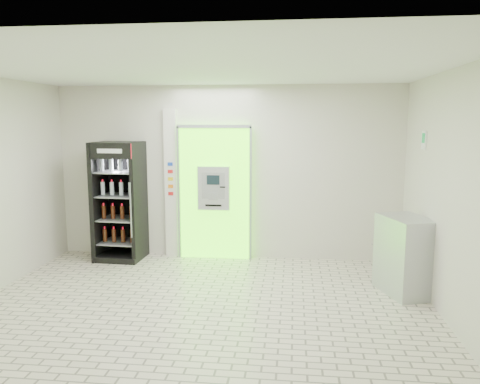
# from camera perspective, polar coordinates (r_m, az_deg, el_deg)

# --- Properties ---
(ground) EXTENTS (6.00, 6.00, 0.00)m
(ground) POSITION_cam_1_polar(r_m,az_deg,el_deg) (6.11, -5.01, -14.37)
(ground) COLOR beige
(ground) RESTS_ON ground
(room_shell) EXTENTS (6.00, 6.00, 6.00)m
(room_shell) POSITION_cam_1_polar(r_m,az_deg,el_deg) (5.66, -5.25, 3.08)
(room_shell) COLOR beige
(room_shell) RESTS_ON ground
(atm_assembly) EXTENTS (1.30, 0.24, 2.33)m
(atm_assembly) POSITION_cam_1_polar(r_m,az_deg,el_deg) (8.13, -3.09, 0.01)
(atm_assembly) COLOR #55FE10
(atm_assembly) RESTS_ON ground
(pillar) EXTENTS (0.22, 0.11, 2.60)m
(pillar) POSITION_cam_1_polar(r_m,az_deg,el_deg) (8.31, -8.36, 1.02)
(pillar) COLOR silver
(pillar) RESTS_ON ground
(beverage_cooler) EXTENTS (0.80, 0.74, 2.04)m
(beverage_cooler) POSITION_cam_1_polar(r_m,az_deg,el_deg) (8.35, -14.44, -1.36)
(beverage_cooler) COLOR black
(beverage_cooler) RESTS_ON ground
(steel_cabinet) EXTENTS (0.80, 0.95, 1.08)m
(steel_cabinet) POSITION_cam_1_polar(r_m,az_deg,el_deg) (6.93, 19.52, -7.32)
(steel_cabinet) COLOR #AFB1B7
(steel_cabinet) RESTS_ON ground
(exit_sign) EXTENTS (0.02, 0.22, 0.26)m
(exit_sign) POSITION_cam_1_polar(r_m,az_deg,el_deg) (7.15, 21.52, 5.91)
(exit_sign) COLOR white
(exit_sign) RESTS_ON room_shell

